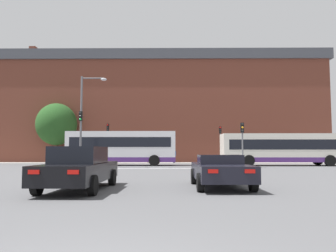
% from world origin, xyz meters
% --- Properties ---
extents(stop_line_strip, '(9.88, 0.30, 0.01)m').
position_xyz_m(stop_line_strip, '(0.00, 22.35, 0.00)').
color(stop_line_strip, silver).
rests_on(stop_line_strip, ground_plane).
extents(far_pavement, '(70.97, 2.50, 0.01)m').
position_xyz_m(far_pavement, '(0.00, 34.19, 0.01)').
color(far_pavement, '#A09B91').
rests_on(far_pavement, ground_plane).
extents(brick_civic_building, '(44.00, 12.96, 16.29)m').
position_xyz_m(brick_civic_building, '(-1.31, 42.69, 7.03)').
color(brick_civic_building, brown).
rests_on(brick_civic_building, ground_plane).
extents(car_saloon_left, '(2.03, 4.96, 1.53)m').
position_xyz_m(car_saloon_left, '(-2.42, 8.56, 0.77)').
color(car_saloon_left, black).
rests_on(car_saloon_left, ground_plane).
extents(car_roadster_right, '(2.05, 4.34, 1.23)m').
position_xyz_m(car_roadster_right, '(2.69, 9.37, 0.64)').
color(car_roadster_right, black).
rests_on(car_roadster_right, ground_plane).
extents(bus_crossing_lead, '(10.07, 2.63, 3.16)m').
position_xyz_m(bus_crossing_lead, '(-3.81, 27.69, 1.70)').
color(bus_crossing_lead, silver).
rests_on(bus_crossing_lead, ground_plane).
extents(bus_crossing_trailing, '(11.59, 2.72, 2.93)m').
position_xyz_m(bus_crossing_trailing, '(11.33, 27.37, 1.57)').
color(bus_crossing_trailing, silver).
rests_on(bus_crossing_trailing, ground_plane).
extents(traffic_light_far_left, '(0.26, 0.31, 4.37)m').
position_xyz_m(traffic_light_far_left, '(-6.23, 33.16, 2.93)').
color(traffic_light_far_left, slate).
rests_on(traffic_light_far_left, ground_plane).
extents(traffic_light_far_right, '(0.26, 0.31, 4.09)m').
position_xyz_m(traffic_light_far_right, '(6.30, 33.27, 2.76)').
color(traffic_light_far_right, slate).
rests_on(traffic_light_far_right, ground_plane).
extents(traffic_light_near_right, '(0.26, 0.31, 3.64)m').
position_xyz_m(traffic_light_near_right, '(6.58, 23.28, 2.48)').
color(traffic_light_near_right, slate).
rests_on(traffic_light_near_right, ground_plane).
extents(traffic_light_near_left, '(0.26, 0.31, 4.58)m').
position_xyz_m(traffic_light_near_left, '(-6.53, 23.30, 3.06)').
color(traffic_light_near_left, slate).
rests_on(traffic_light_near_left, ground_plane).
extents(street_lamp_junction, '(2.17, 0.36, 7.61)m').
position_xyz_m(street_lamp_junction, '(-6.31, 23.90, 4.62)').
color(street_lamp_junction, slate).
rests_on(street_lamp_junction, ground_plane).
extents(pedestrian_waiting, '(0.45, 0.42, 1.77)m').
position_xyz_m(pedestrian_waiting, '(-1.75, 34.20, 1.04)').
color(pedestrian_waiting, brown).
rests_on(pedestrian_waiting, ground_plane).
extents(pedestrian_walking_east, '(0.44, 0.43, 1.59)m').
position_xyz_m(pedestrian_walking_east, '(1.16, 34.12, 0.92)').
color(pedestrian_walking_east, '#333851').
rests_on(pedestrian_walking_east, ground_plane).
extents(tree_by_building, '(4.72, 4.72, 6.97)m').
position_xyz_m(tree_by_building, '(-12.71, 35.24, 4.49)').
color(tree_by_building, '#4C3823').
rests_on(tree_by_building, ground_plane).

